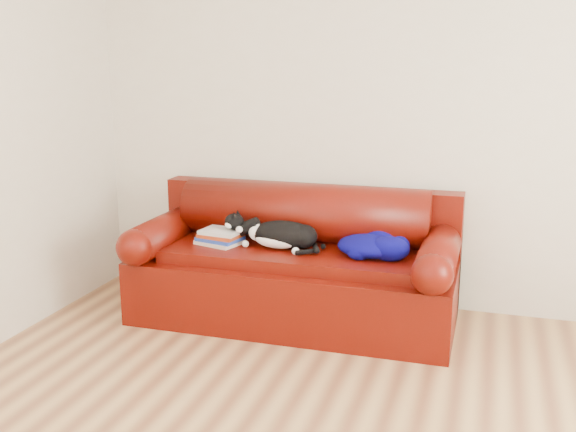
% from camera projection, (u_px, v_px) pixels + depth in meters
% --- Properties ---
extents(room_shell, '(4.52, 4.02, 2.61)m').
position_uv_depth(room_shell, '(375.00, 71.00, 2.56)').
color(room_shell, beige).
rests_on(room_shell, ground).
extents(sofa_base, '(2.10, 0.90, 0.50)m').
position_uv_depth(sofa_base, '(294.00, 285.00, 4.48)').
color(sofa_base, '#400902').
rests_on(sofa_base, ground).
extents(sofa_back, '(2.10, 1.01, 0.88)m').
position_uv_depth(sofa_back, '(305.00, 232.00, 4.64)').
color(sofa_back, '#400902').
rests_on(sofa_back, ground).
extents(book_stack, '(0.33, 0.28, 0.10)m').
position_uv_depth(book_stack, '(220.00, 237.00, 4.50)').
color(book_stack, beige).
rests_on(book_stack, sofa_base).
extents(cat, '(0.63, 0.28, 0.23)m').
position_uv_depth(cat, '(282.00, 235.00, 4.38)').
color(cat, black).
rests_on(cat, sofa_base).
extents(blanket, '(0.49, 0.41, 0.15)m').
position_uv_depth(blanket, '(372.00, 245.00, 4.24)').
color(blanket, '#02024B').
rests_on(blanket, sofa_base).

